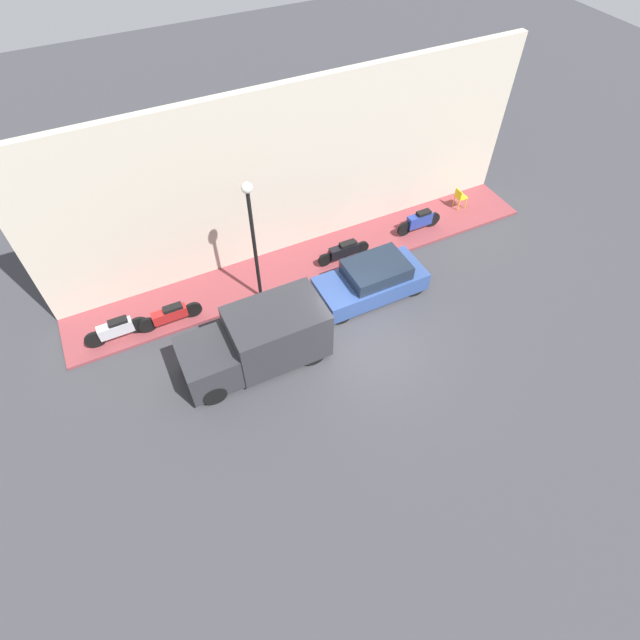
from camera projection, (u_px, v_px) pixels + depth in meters
The scene contains 11 objects.
ground_plane at pixel (367, 343), 16.28m from camera, with size 60.00×60.00×0.00m, color #38383D.
sidewalk at pixel (311, 262), 18.72m from camera, with size 2.21×17.87×0.10m.
building_facade at pixel (294, 173), 17.10m from camera, with size 0.30×17.87×6.27m.
parked_car at pixel (372, 280), 17.24m from camera, with size 1.71×3.80×1.35m.
delivery_van at pixel (257, 341), 15.06m from camera, with size 1.87×4.46×1.98m.
motorcycle_black at pixel (344, 251), 18.43m from camera, with size 0.30×2.09×0.75m.
motorcycle_blue at pixel (420, 221), 19.46m from camera, with size 0.30×1.93×0.87m.
scooter_silver at pixel (116, 329), 15.93m from camera, with size 0.30×2.03×0.84m.
motorcycle_red at pixel (170, 315), 16.38m from camera, with size 0.30×2.13×0.76m.
streetlamp at pixel (252, 227), 15.14m from camera, with size 0.34×0.34×4.66m.
cafe_chair at pixel (460, 197), 20.38m from camera, with size 0.40×0.40×0.87m.
Camera 1 is at (-8.27, 5.76, 12.90)m, focal length 28.00 mm.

